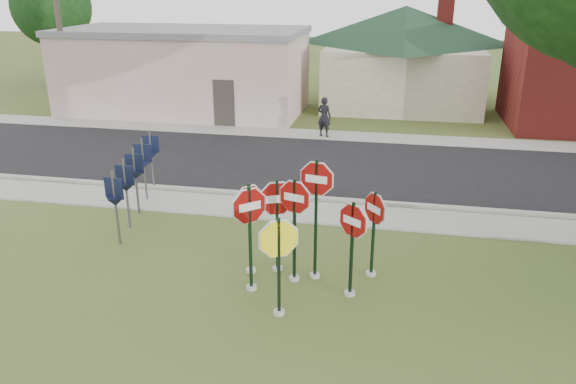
% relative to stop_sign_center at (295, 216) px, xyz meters
% --- Properties ---
extents(ground, '(120.00, 120.00, 0.00)m').
position_rel_stop_sign_center_xyz_m(ground, '(0.19, -1.53, -1.59)').
color(ground, '#3B4F1D').
rests_on(ground, ground).
extents(sidewalk_near, '(60.00, 1.60, 0.06)m').
position_rel_stop_sign_center_xyz_m(sidewalk_near, '(0.19, 3.97, -1.56)').
color(sidewalk_near, gray).
rests_on(sidewalk_near, ground).
extents(road, '(60.00, 7.00, 0.04)m').
position_rel_stop_sign_center_xyz_m(road, '(0.19, 8.47, -1.57)').
color(road, black).
rests_on(road, ground).
extents(sidewalk_far, '(60.00, 1.60, 0.06)m').
position_rel_stop_sign_center_xyz_m(sidewalk_far, '(0.19, 12.77, -1.56)').
color(sidewalk_far, gray).
rests_on(sidewalk_far, ground).
extents(curb, '(60.00, 0.20, 0.14)m').
position_rel_stop_sign_center_xyz_m(curb, '(0.19, 4.97, -1.52)').
color(curb, gray).
rests_on(curb, ground).
extents(stop_sign_center, '(1.00, 0.33, 2.56)m').
position_rel_stop_sign_center_xyz_m(stop_sign_center, '(0.00, 0.00, 0.00)').
color(stop_sign_center, '#A7A39C').
rests_on(stop_sign_center, ground).
extents(stop_sign_yellow, '(1.02, 0.50, 2.27)m').
position_rel_stop_sign_center_xyz_m(stop_sign_yellow, '(-0.05, -1.45, -0.21)').
color(stop_sign_yellow, '#A7A39C').
rests_on(stop_sign_yellow, ground).
extents(stop_sign_left, '(0.82, 0.77, 2.55)m').
position_rel_stop_sign_center_xyz_m(stop_sign_left, '(-0.86, -0.59, 0.00)').
color(stop_sign_left, '#A7A39C').
rests_on(stop_sign_left, ground).
extents(stop_sign_right, '(0.84, 0.63, 2.28)m').
position_rel_stop_sign_center_xyz_m(stop_sign_right, '(1.31, -0.41, -0.21)').
color(stop_sign_right, '#A7A39C').
rests_on(stop_sign_right, ground).
extents(stop_sign_back_right, '(1.06, 0.24, 2.95)m').
position_rel_stop_sign_center_xyz_m(stop_sign_back_right, '(0.44, 0.22, 0.29)').
color(stop_sign_back_right, '#A7A39C').
rests_on(stop_sign_back_right, ground).
extents(stop_sign_back_left, '(1.04, 0.46, 2.39)m').
position_rel_stop_sign_center_xyz_m(stop_sign_back_left, '(-0.48, 0.38, -0.12)').
color(stop_sign_back_left, '#A7A39C').
rests_on(stop_sign_back_left, ground).
extents(stop_sign_far_right, '(0.66, 0.78, 2.18)m').
position_rel_stop_sign_center_xyz_m(stop_sign_far_right, '(1.72, 0.57, -0.28)').
color(stop_sign_far_right, '#A7A39C').
rests_on(stop_sign_far_right, ground).
extents(stop_sign_far_left, '(0.72, 0.87, 2.33)m').
position_rel_stop_sign_center_xyz_m(stop_sign_far_left, '(-1.07, 0.18, -0.16)').
color(stop_sign_far_left, '#A7A39C').
rests_on(stop_sign_far_left, ground).
extents(route_sign_row, '(1.43, 4.63, 2.00)m').
position_rel_stop_sign_center_xyz_m(route_sign_row, '(-5.21, 2.97, -0.36)').
color(route_sign_row, '#59595E').
rests_on(route_sign_row, ground).
extents(building_stucco, '(12.20, 6.20, 4.20)m').
position_rel_stop_sign_center_xyz_m(building_stucco, '(-8.81, 16.47, 0.56)').
color(building_stucco, beige).
rests_on(building_stucco, ground).
extents(building_house, '(11.60, 11.60, 6.20)m').
position_rel_stop_sign_center_xyz_m(building_house, '(2.19, 20.47, 2.06)').
color(building_house, beige).
rests_on(building_house, ground).
extents(utility_pole_near, '(2.20, 0.26, 9.50)m').
position_rel_stop_sign_center_xyz_m(utility_pole_near, '(-13.81, 13.67, 3.38)').
color(utility_pole_near, '#46392E').
rests_on(utility_pole_near, ground).
extents(bg_tree_left, '(4.90, 4.90, 7.35)m').
position_rel_stop_sign_center_xyz_m(bg_tree_left, '(-19.81, 22.47, 3.29)').
color(bg_tree_left, black).
rests_on(bg_tree_left, ground).
extents(pedestrian, '(0.72, 0.58, 1.72)m').
position_rel_stop_sign_center_xyz_m(pedestrian, '(-1.01, 12.50, -0.66)').
color(pedestrian, black).
rests_on(pedestrian, sidewalk_far).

